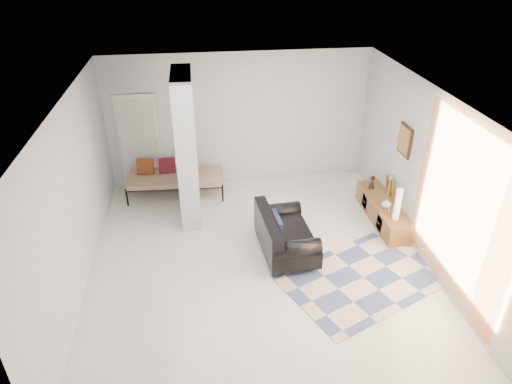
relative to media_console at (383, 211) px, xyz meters
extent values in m
plane|color=beige|center=(-2.52, -0.90, -0.20)|extent=(6.00, 6.00, 0.00)
plane|color=white|center=(-2.52, -0.90, 2.60)|extent=(6.00, 6.00, 0.00)
plane|color=silver|center=(-2.52, 2.10, 1.20)|extent=(6.00, 0.00, 6.00)
plane|color=silver|center=(-2.52, -3.90, 1.20)|extent=(6.00, 0.00, 6.00)
plane|color=silver|center=(-5.27, -0.90, 1.20)|extent=(0.00, 6.00, 6.00)
plane|color=silver|center=(0.23, -0.90, 1.20)|extent=(0.00, 6.00, 6.00)
cube|color=silver|center=(-3.62, 0.70, 1.20)|extent=(0.35, 1.20, 2.80)
cube|color=white|center=(-4.62, 2.06, 0.82)|extent=(0.85, 0.06, 2.04)
plane|color=#F48D40|center=(0.15, -2.05, 1.25)|extent=(0.00, 2.55, 2.55)
cube|color=#37220F|center=(0.20, 0.00, 1.45)|extent=(0.04, 0.45, 0.55)
cube|color=brown|center=(0.00, 0.00, 0.00)|extent=(0.45, 1.78, 0.40)
cube|color=#37220F|center=(-0.22, -0.40, 0.00)|extent=(0.02, 0.24, 0.28)
cube|color=#37220F|center=(-0.22, 0.39, 0.00)|extent=(0.02, 0.24, 0.28)
cube|color=gold|center=(0.18, 0.24, 0.40)|extent=(0.09, 0.32, 0.40)
cube|color=silver|center=(-0.10, -0.40, 0.26)|extent=(0.04, 0.10, 0.12)
cylinder|color=silver|center=(-2.30, -1.34, -0.15)|extent=(0.05, 0.05, 0.10)
cylinder|color=silver|center=(-2.38, -0.19, -0.15)|extent=(0.05, 0.05, 0.10)
cylinder|color=silver|center=(-1.66, -1.29, -0.15)|extent=(0.05, 0.05, 0.10)
cylinder|color=silver|center=(-1.75, -0.14, -0.15)|extent=(0.05, 0.05, 0.10)
cube|color=black|center=(-2.02, -0.74, 0.05)|extent=(0.93, 1.45, 0.30)
cube|color=black|center=(-2.34, -0.77, 0.38)|extent=(0.30, 1.40, 0.36)
cylinder|color=black|center=(-1.98, -1.32, 0.28)|extent=(0.81, 0.34, 0.28)
cylinder|color=black|center=(-2.07, -0.17, 0.28)|extent=(0.81, 0.34, 0.28)
cube|color=black|center=(-2.22, -0.76, 0.40)|extent=(0.18, 0.52, 0.31)
cylinder|color=black|center=(-4.90, 1.19, 0.00)|extent=(0.04, 0.04, 0.40)
cylinder|color=black|center=(-2.98, 1.10, 0.00)|extent=(0.04, 0.04, 0.40)
cylinder|color=black|center=(-4.86, 1.99, 0.00)|extent=(0.04, 0.04, 0.40)
cylinder|color=black|center=(-2.94, 1.90, 0.00)|extent=(0.04, 0.04, 0.40)
cube|color=#C5B290|center=(-3.92, 1.55, 0.18)|extent=(1.98, 0.91, 0.12)
cube|color=brown|center=(-4.53, 1.73, 0.40)|extent=(0.35, 0.18, 0.33)
cube|color=maroon|center=(-4.08, 1.71, 0.40)|extent=(0.35, 0.18, 0.33)
cube|color=brown|center=(-3.63, 1.68, 0.40)|extent=(0.35, 0.18, 0.33)
cube|color=beige|center=(-0.92, -1.59, -0.20)|extent=(2.97, 2.54, 0.01)
cylinder|color=silver|center=(-0.02, -0.57, 0.49)|extent=(0.11, 0.11, 0.60)
imported|color=white|center=(-0.05, -0.20, 0.29)|extent=(0.20, 0.20, 0.19)
camera|label=1|loc=(-3.39, -6.98, 4.61)|focal=32.00mm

